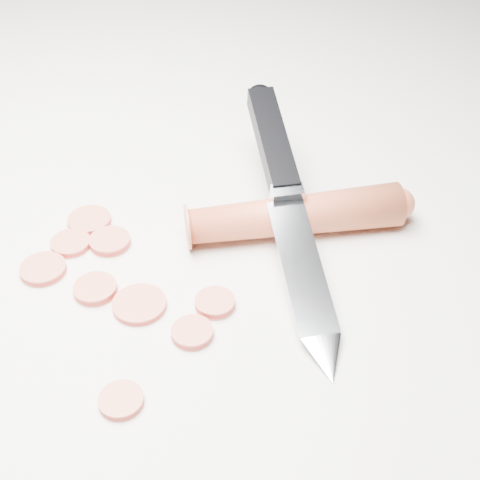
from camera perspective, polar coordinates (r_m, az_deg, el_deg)
The scene contains 12 objects.
ground at distance 0.53m, azimuth -7.41°, elevation -1.84°, with size 2.40×2.40×0.00m, color silver.
carrot at distance 0.54m, azimuth 4.73°, elevation 2.12°, with size 0.03×0.03×0.18m, color #BE4625.
carrot_slice_0 at distance 0.54m, azimuth -16.46°, elevation -2.41°, with size 0.04×0.04×0.01m, color #D26145.
carrot_slice_1 at distance 0.55m, azimuth -14.25°, elevation -0.28°, with size 0.03×0.03×0.01m, color #D26145.
carrot_slice_2 at distance 0.55m, azimuth -11.05°, elevation -0.13°, with size 0.03×0.03×0.01m, color #D26145.
carrot_slice_3 at distance 0.51m, azimuth -12.25°, elevation -4.11°, with size 0.03×0.03×0.01m, color #D26145.
carrot_slice_4 at distance 0.47m, azimuth -4.10°, elevation -7.89°, with size 0.03×0.03×0.01m, color #D26145.
carrot_slice_5 at distance 0.57m, azimuth -12.74°, elevation 1.63°, with size 0.04×0.04×0.01m, color #D26145.
carrot_slice_6 at distance 0.44m, azimuth -10.11°, elevation -13.32°, with size 0.03×0.03×0.01m, color #D26145.
carrot_slice_7 at distance 0.49m, azimuth -2.15°, elevation -5.39°, with size 0.03×0.03×0.01m, color #D26145.
carrot_slice_8 at distance 0.49m, azimuth -8.58°, elevation -5.46°, with size 0.04×0.04×0.01m, color #D26145.
kitchen_knife at distance 0.52m, azimuth 4.43°, elevation 2.83°, with size 0.22×0.23×0.08m, color silver, non-canonical shape.
Camera 1 is at (0.27, -0.28, 0.36)m, focal length 50.00 mm.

